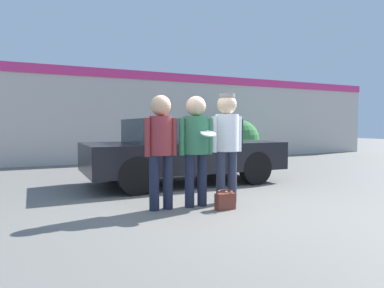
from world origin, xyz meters
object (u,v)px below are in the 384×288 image
at_px(shrub, 239,140).
at_px(handbag, 225,200).
at_px(person_left, 161,142).
at_px(person_middle_with_frisbee, 196,140).
at_px(parked_car_near, 183,150).
at_px(person_right, 227,136).

height_order(shrub, handbag, shrub).
bearing_deg(shrub, handbag, -124.71).
height_order(person_left, shrub, person_left).
xyz_separation_m(person_left, shrub, (5.34, 6.03, -0.29)).
xyz_separation_m(person_left, person_middle_with_frisbee, (0.57, -0.04, 0.02)).
bearing_deg(parked_car_near, person_right, -93.64).
distance_m(person_right, handbag, 1.06).
bearing_deg(person_middle_with_frisbee, parked_car_near, 71.73).
bearing_deg(person_right, shrub, 55.21).
distance_m(parked_car_near, handbag, 2.60).
distance_m(person_right, parked_car_near, 2.15).
xyz_separation_m(person_middle_with_frisbee, parked_car_near, (0.70, 2.13, -0.32)).
bearing_deg(parked_car_near, person_middle_with_frisbee, -108.27).
distance_m(person_middle_with_frisbee, handbag, 1.03).
distance_m(person_left, person_right, 1.14).
distance_m(person_middle_with_frisbee, shrub, 7.73).
relative_size(person_left, parked_car_near, 0.41).
xyz_separation_m(person_middle_with_frisbee, handbag, (0.32, -0.37, -0.91)).
bearing_deg(person_middle_with_frisbee, person_left, 176.23).
bearing_deg(person_right, person_left, 178.95).
relative_size(person_middle_with_frisbee, parked_car_near, 0.41).
height_order(person_middle_with_frisbee, shrub, person_middle_with_frisbee).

